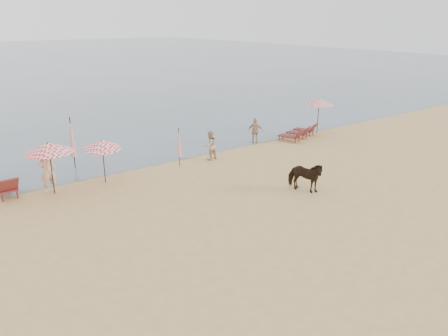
# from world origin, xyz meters

# --- Properties ---
(ground) EXTENTS (120.00, 120.00, 0.00)m
(ground) POSITION_xyz_m (0.00, 0.00, 0.00)
(ground) COLOR tan
(ground) RESTS_ON ground
(lounger_cluster_right) EXTENTS (2.89, 2.21, 0.56)m
(lounger_cluster_right) POSITION_xyz_m (9.06, 9.43, 0.39)
(lounger_cluster_right) COLOR maroon
(lounger_cluster_right) RESTS_ON ground
(umbrella_open_left_a) EXTENTS (2.02, 2.02, 2.29)m
(umbrella_open_left_a) POSITION_xyz_m (-6.00, 9.15, 2.06)
(umbrella_open_left_a) COLOR black
(umbrella_open_left_a) RESTS_ON ground
(umbrella_open_left_b) EXTENTS (1.66, 1.69, 2.12)m
(umbrella_open_left_b) POSITION_xyz_m (-3.72, 9.14, 1.83)
(umbrella_open_left_b) COLOR black
(umbrella_open_left_b) RESTS_ON ground
(umbrella_open_right) EXTENTS (1.88, 1.88, 2.30)m
(umbrella_open_right) POSITION_xyz_m (10.99, 9.72, 2.07)
(umbrella_open_right) COLOR black
(umbrella_open_right) RESTS_ON ground
(umbrella_closed_left) EXTENTS (0.32, 0.32, 2.63)m
(umbrella_closed_left) POSITION_xyz_m (-4.18, 11.96, 1.62)
(umbrella_closed_left) COLOR black
(umbrella_closed_left) RESTS_ON ground
(umbrella_closed_right) EXTENTS (0.24, 0.24, 1.97)m
(umbrella_closed_right) POSITION_xyz_m (0.28, 9.24, 1.21)
(umbrella_closed_right) COLOR black
(umbrella_closed_right) RESTS_ON ground
(cow) EXTENTS (1.34, 1.79, 1.38)m
(cow) POSITION_xyz_m (2.86, 3.01, 0.69)
(cow) COLOR black
(cow) RESTS_ON ground
(beachgoer_left) EXTENTS (0.74, 0.50, 1.98)m
(beachgoer_left) POSITION_xyz_m (-6.11, 9.39, 0.99)
(beachgoer_left) COLOR #D8A887
(beachgoer_left) RESTS_ON ground
(beachgoer_right_a) EXTENTS (0.84, 0.70, 1.57)m
(beachgoer_right_a) POSITION_xyz_m (2.11, 9.15, 0.79)
(beachgoer_right_a) COLOR tan
(beachgoer_right_a) RESTS_ON ground
(beachgoer_right_b) EXTENTS (0.93, 0.89, 1.55)m
(beachgoer_right_b) POSITION_xyz_m (6.05, 10.15, 0.77)
(beachgoer_right_b) COLOR tan
(beachgoer_right_b) RESTS_ON ground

